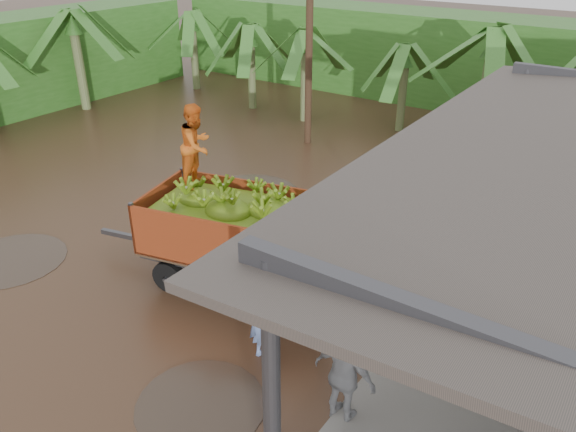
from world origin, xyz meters
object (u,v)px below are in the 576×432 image
object	(u,v)px
banana_trailer	(244,229)
man_grey	(345,375)
utility_pole	(310,18)
man_blue	(264,314)

from	to	relation	value
banana_trailer	man_grey	size ratio (longest dim) A/B	3.32
utility_pole	man_blue	bearing A→B (deg)	-60.79
man_grey	utility_pole	bearing A→B (deg)	-51.49
man_blue	utility_pole	size ratio (longest dim) A/B	0.24
man_blue	man_grey	world-z (taller)	man_blue
man_grey	man_blue	bearing A→B (deg)	-9.23
banana_trailer	utility_pole	size ratio (longest dim) A/B	0.71
man_blue	utility_pole	world-z (taller)	utility_pole
man_grey	utility_pole	distance (m)	12.84
utility_pole	man_grey	bearing A→B (deg)	-54.53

